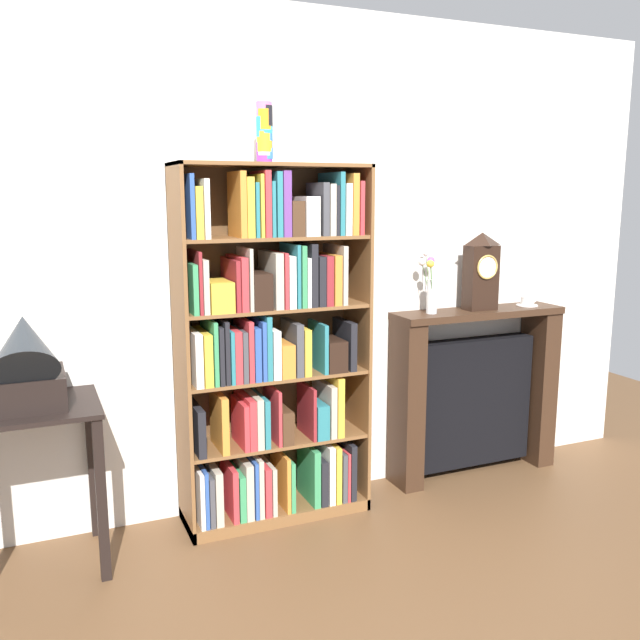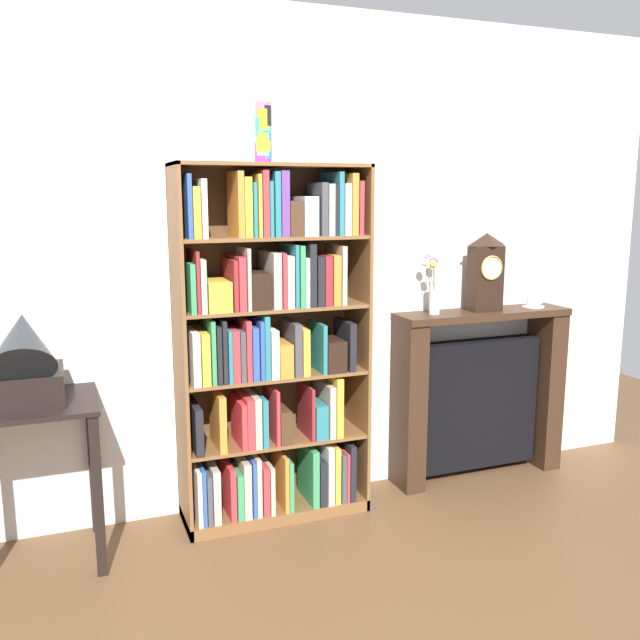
{
  "view_description": "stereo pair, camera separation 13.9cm",
  "coord_description": "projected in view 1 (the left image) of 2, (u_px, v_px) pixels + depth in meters",
  "views": [
    {
      "loc": [
        -1.11,
        -3.09,
        1.68
      ],
      "look_at": [
        0.26,
        0.11,
        1.03
      ],
      "focal_mm": 38.09,
      "sensor_mm": 36.0,
      "label": 1
    },
    {
      "loc": [
        -0.98,
        -3.14,
        1.68
      ],
      "look_at": [
        0.26,
        0.11,
        1.03
      ],
      "focal_mm": 38.09,
      "sensor_mm": 36.0,
      "label": 2
    }
  ],
  "objects": [
    {
      "name": "bookshelf",
      "position": [
        272.0,
        353.0,
        3.46
      ],
      "size": [
        0.97,
        0.34,
        1.83
      ],
      "color": "brown",
      "rests_on": "ground"
    },
    {
      "name": "cup_stack",
      "position": [
        265.0,
        133.0,
        3.22
      ],
      "size": [
        0.08,
        0.08,
        0.28
      ],
      "color": "purple",
      "rests_on": "bookshelf"
    },
    {
      "name": "wall_back",
      "position": [
        271.0,
        264.0,
        3.61
      ],
      "size": [
        4.86,
        0.08,
        2.63
      ],
      "primitive_type": "cube",
      "color": "silver",
      "rests_on": "ground"
    },
    {
      "name": "side_table_left",
      "position": [
        33.0,
        448.0,
        3.01
      ],
      "size": [
        0.58,
        0.5,
        0.77
      ],
      "color": "black",
      "rests_on": "ground"
    },
    {
      "name": "mantel_clock",
      "position": [
        481.0,
        271.0,
        3.94
      ],
      "size": [
        0.19,
        0.12,
        0.45
      ],
      "color": "black",
      "rests_on": "fireplace_mantel"
    },
    {
      "name": "fireplace_mantel",
      "position": [
        473.0,
        393.0,
        4.1
      ],
      "size": [
        1.07,
        0.26,
        1.01
      ],
      "color": "#382316",
      "rests_on": "ground"
    },
    {
      "name": "flower_vase",
      "position": [
        431.0,
        286.0,
        3.83
      ],
      "size": [
        0.11,
        0.15,
        0.36
      ],
      "color": "silver",
      "rests_on": "fireplace_mantel"
    },
    {
      "name": "teacup_with_saucer",
      "position": [
        527.0,
        302.0,
        4.12
      ],
      "size": [
        0.13,
        0.13,
        0.06
      ],
      "color": "white",
      "rests_on": "fireplace_mantel"
    },
    {
      "name": "ground_plane",
      "position": [
        283.0,
        524.0,
        3.54
      ],
      "size": [
        7.86,
        6.4,
        0.02
      ],
      "primitive_type": "cube",
      "color": "brown"
    },
    {
      "name": "gramophone",
      "position": [
        26.0,
        363.0,
        2.88
      ],
      "size": [
        0.31,
        0.47,
        0.5
      ],
      "color": "black",
      "rests_on": "side_table_left"
    }
  ]
}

